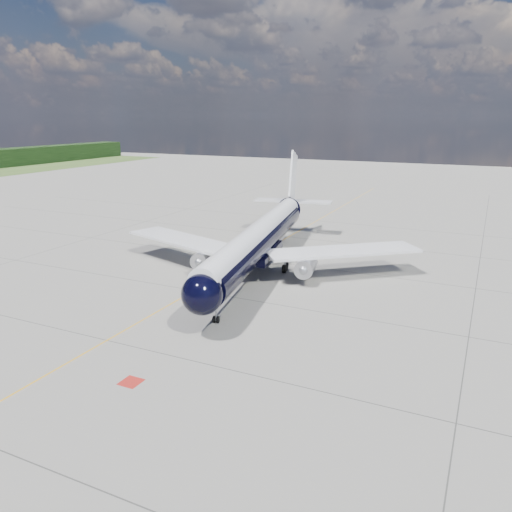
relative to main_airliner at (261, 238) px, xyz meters
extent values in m
plane|color=gray|center=(-3.71, 9.29, -4.48)|extent=(320.00, 320.00, 0.00)
cube|color=orange|center=(-3.71, 4.29, -4.47)|extent=(0.16, 160.00, 0.01)
cube|color=maroon|center=(3.09, -30.71, -4.47)|extent=(1.60, 1.60, 0.01)
cylinder|color=black|center=(0.25, -1.36, -0.20)|extent=(10.91, 38.75, 3.87)
sphere|color=black|center=(3.99, -21.39, -0.20)|extent=(4.51, 4.51, 3.87)
cone|color=black|center=(-4.14, 22.16, 0.41)|extent=(5.11, 7.72, 3.87)
cylinder|color=silver|center=(0.25, -1.36, 0.77)|extent=(10.44, 40.60, 3.02)
cube|color=black|center=(4.03, -21.59, 0.36)|extent=(2.63, 1.65, 0.56)
cube|color=silver|center=(-10.54, -1.83, -1.12)|extent=(20.18, 10.71, 0.33)
cube|color=silver|center=(10.49, 2.10, -1.12)|extent=(18.46, 16.17, 0.33)
cube|color=black|center=(0.25, -1.36, -1.62)|extent=(6.07, 10.80, 1.02)
cylinder|color=#AAAAB1|center=(-5.88, -4.58, -2.29)|extent=(3.10, 5.02, 2.28)
cylinder|color=#AAAAB1|center=(7.14, -2.15, -2.29)|extent=(3.10, 5.02, 2.28)
sphere|color=gray|center=(-5.49, -6.68, -2.29)|extent=(1.31, 1.31, 1.12)
sphere|color=gray|center=(7.53, -4.25, -2.29)|extent=(1.31, 1.31, 1.12)
cube|color=silver|center=(-5.92, -4.38, -1.52)|extent=(0.82, 3.24, 1.12)
cube|color=silver|center=(7.10, -1.95, -1.52)|extent=(0.82, 3.24, 1.12)
cube|color=silver|center=(-4.04, 21.66, 5.61)|extent=(1.51, 6.41, 8.68)
cube|color=silver|center=(-4.14, 22.16, 1.23)|extent=(13.61, 5.63, 0.22)
cylinder|color=gray|center=(3.34, -17.88, -3.20)|extent=(0.21, 0.21, 2.14)
cylinder|color=black|center=(3.14, -17.92, -4.12)|extent=(0.31, 0.73, 0.71)
cylinder|color=black|center=(3.54, -17.85, -4.12)|extent=(0.31, 0.73, 0.71)
cylinder|color=gray|center=(-3.23, -0.46, -3.10)|extent=(0.31, 0.31, 1.93)
cylinder|color=gray|center=(3.18, 0.73, -3.10)|extent=(0.31, 0.31, 1.93)
cylinder|color=black|center=(-3.13, -1.01, -3.92)|extent=(0.66, 1.19, 1.12)
cylinder|color=black|center=(-3.33, 0.09, -3.92)|extent=(0.66, 1.19, 1.12)
cylinder|color=black|center=(3.28, 0.18, -3.92)|extent=(0.66, 1.19, 1.12)
cylinder|color=black|center=(3.08, 1.29, -3.92)|extent=(0.66, 1.19, 1.12)
camera|label=1|loc=(26.61, -57.75, 15.39)|focal=35.00mm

